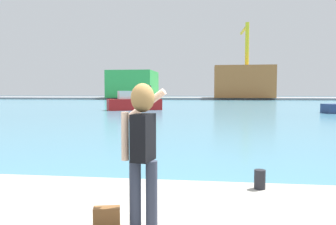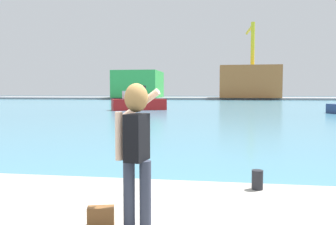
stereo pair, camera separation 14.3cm
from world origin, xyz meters
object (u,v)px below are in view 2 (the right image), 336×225
at_px(port_crane, 252,53).
at_px(warehouse_left, 139,84).
at_px(handbag, 101,216).
at_px(harbor_bollard, 257,180).
at_px(person_photographer, 136,140).
at_px(boat_moored, 138,103).
at_px(warehouse_right, 249,82).

bearing_deg(port_crane, warehouse_left, 179.40).
height_order(handbag, warehouse_left, warehouse_left).
height_order(handbag, harbor_bollard, harbor_bollard).
bearing_deg(port_crane, harbor_bollard, -95.34).
relative_size(person_photographer, port_crane, 0.09).
bearing_deg(boat_moored, harbor_bollard, -98.42).
xyz_separation_m(person_photographer, handbag, (-0.45, -0.02, -0.95)).
bearing_deg(warehouse_right, handbag, -96.16).
distance_m(person_photographer, boat_moored, 35.41).
distance_m(warehouse_left, port_crane, 31.56).
bearing_deg(harbor_bollard, port_crane, 84.66).
xyz_separation_m(harbor_bollard, port_crane, (7.97, 85.27, 11.59)).
relative_size(harbor_bollard, boat_moored, 0.05).
bearing_deg(handbag, warehouse_left, 103.16).
height_order(person_photographer, handbag, person_photographer).
distance_m(person_photographer, warehouse_left, 89.94).
bearing_deg(warehouse_left, boat_moored, -76.62).
xyz_separation_m(boat_moored, warehouse_left, (-12.61, 53.02, 3.28)).
height_order(warehouse_left, port_crane, port_crane).
height_order(harbor_bollard, port_crane, port_crane).
bearing_deg(warehouse_left, person_photographer, -76.56).
relative_size(handbag, warehouse_right, 0.02).
xyz_separation_m(warehouse_left, port_crane, (30.48, -0.32, 8.18)).
bearing_deg(person_photographer, warehouse_left, 24.70).
bearing_deg(boat_moored, person_photographer, -101.81).
height_order(person_photographer, warehouse_right, warehouse_right).
height_order(handbag, warehouse_right, warehouse_right).
distance_m(handbag, warehouse_left, 89.88).
distance_m(boat_moored, port_crane, 56.82).
height_order(handbag, port_crane, port_crane).
xyz_separation_m(harbor_bollard, warehouse_right, (7.30, 84.88, 3.92)).
distance_m(boat_moored, warehouse_left, 54.60).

